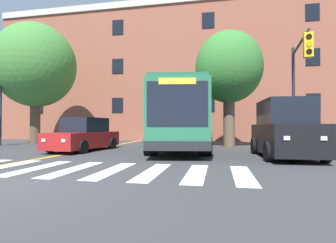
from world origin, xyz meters
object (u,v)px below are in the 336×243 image
at_px(car_red_near_lane, 84,136).
at_px(traffic_light_near_corner, 299,75).
at_px(car_silver_behind_bus, 197,129).
at_px(street_tree_curbside_large, 229,68).
at_px(car_black_far_lane, 284,130).
at_px(city_bus, 178,117).
at_px(street_tree_curbside_small, 36,66).

distance_m(car_red_near_lane, traffic_light_near_corner, 11.40).
bearing_deg(car_silver_behind_bus, car_red_near_lane, -111.66).
bearing_deg(street_tree_curbside_large, car_black_far_lane, -69.02).
relative_size(traffic_light_near_corner, street_tree_curbside_large, 0.75).
relative_size(car_black_far_lane, street_tree_curbside_large, 0.64).
distance_m(city_bus, car_black_far_lane, 5.96).
xyz_separation_m(car_silver_behind_bus, street_tree_curbside_small, (-11.63, -8.23, 4.91)).
bearing_deg(car_red_near_lane, traffic_light_near_corner, 2.65).
bearing_deg(street_tree_curbside_large, street_tree_curbside_small, 178.82).
distance_m(car_silver_behind_bus, traffic_light_near_corner, 13.85).
bearing_deg(street_tree_curbside_small, city_bus, -13.03).
bearing_deg(traffic_light_near_corner, city_bus, 167.88).
relative_size(city_bus, car_black_far_lane, 2.29).
distance_m(car_silver_behind_bus, street_tree_curbside_small, 15.07).
height_order(car_silver_behind_bus, street_tree_curbside_large, street_tree_curbside_large).
bearing_deg(street_tree_curbside_large, city_bus, -141.34).
bearing_deg(traffic_light_near_corner, car_red_near_lane, -177.35).
height_order(car_black_far_lane, car_silver_behind_bus, car_black_far_lane).
relative_size(car_black_far_lane, car_silver_behind_bus, 1.00).
xyz_separation_m(traffic_light_near_corner, street_tree_curbside_small, (-17.57, 3.96, 2.15)).
xyz_separation_m(street_tree_curbside_large, street_tree_curbside_small, (-14.39, 0.30, 0.88)).
bearing_deg(city_bus, car_silver_behind_bus, 89.05).
relative_size(car_silver_behind_bus, traffic_light_near_corner, 0.85).
distance_m(car_black_far_lane, street_tree_curbside_large, 7.06).
relative_size(city_bus, street_tree_curbside_large, 1.46).
bearing_deg(car_silver_behind_bus, car_black_far_lane, -70.85).
xyz_separation_m(car_black_far_lane, traffic_light_near_corner, (1.08, 1.80, 2.67)).
bearing_deg(city_bus, car_black_far_lane, -31.70).
distance_m(car_red_near_lane, car_black_far_lane, 10.00).
bearing_deg(car_red_near_lane, car_black_far_lane, -7.42).
relative_size(car_black_far_lane, street_tree_curbside_small, 0.52).
bearing_deg(traffic_light_near_corner, street_tree_curbside_large, 130.90).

